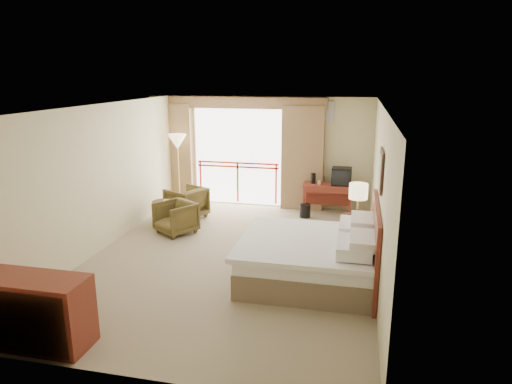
% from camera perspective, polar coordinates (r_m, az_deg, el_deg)
% --- Properties ---
extents(floor, '(7.00, 7.00, 0.00)m').
position_cam_1_polar(floor, '(8.37, -3.02, -8.12)').
color(floor, gray).
rests_on(floor, ground).
extents(ceiling, '(7.00, 7.00, 0.00)m').
position_cam_1_polar(ceiling, '(7.74, -3.29, 10.64)').
color(ceiling, white).
rests_on(ceiling, wall_back).
extents(wall_back, '(5.00, 0.00, 5.00)m').
position_cam_1_polar(wall_back, '(11.29, 1.65, 5.02)').
color(wall_back, beige).
rests_on(wall_back, ground).
extents(wall_front, '(5.00, 0.00, 5.00)m').
position_cam_1_polar(wall_front, '(4.84, -14.50, -8.81)').
color(wall_front, beige).
rests_on(wall_front, ground).
extents(wall_left, '(0.00, 7.00, 7.00)m').
position_cam_1_polar(wall_left, '(8.94, -18.77, 1.67)').
color(wall_left, beige).
rests_on(wall_left, ground).
extents(wall_right, '(0.00, 7.00, 7.00)m').
position_cam_1_polar(wall_right, '(7.68, 15.13, -0.11)').
color(wall_right, beige).
rests_on(wall_right, ground).
extents(balcony_door, '(2.40, 0.00, 2.40)m').
position_cam_1_polar(balcony_door, '(11.47, -2.31, 4.41)').
color(balcony_door, white).
rests_on(balcony_door, wall_back).
extents(balcony_railing, '(2.09, 0.03, 1.02)m').
position_cam_1_polar(balcony_railing, '(11.53, -2.31, 2.49)').
color(balcony_railing, red).
rests_on(balcony_railing, wall_back).
extents(curtain_left, '(1.00, 0.26, 2.50)m').
position_cam_1_polar(curtain_left, '(11.87, -10.22, 4.78)').
color(curtain_left, brown).
rests_on(curtain_left, wall_back).
extents(curtain_right, '(1.00, 0.26, 2.50)m').
position_cam_1_polar(curtain_right, '(11.03, 5.85, 4.19)').
color(curtain_right, brown).
rests_on(curtain_right, wall_back).
extents(valance, '(4.40, 0.22, 0.28)m').
position_cam_1_polar(valance, '(11.22, -2.51, 11.12)').
color(valance, brown).
rests_on(valance, wall_back).
extents(hvac_vent, '(0.50, 0.04, 0.50)m').
position_cam_1_polar(hvac_vent, '(10.97, 8.45, 9.85)').
color(hvac_vent, silver).
rests_on(hvac_vent, wall_back).
extents(bed, '(2.13, 2.06, 0.97)m').
position_cam_1_polar(bed, '(7.43, 6.97, -8.12)').
color(bed, brown).
rests_on(bed, floor).
extents(headboard, '(0.06, 2.10, 1.30)m').
position_cam_1_polar(headboard, '(7.31, 14.62, -6.58)').
color(headboard, maroon).
rests_on(headboard, wall_right).
extents(framed_art, '(0.04, 0.72, 0.60)m').
position_cam_1_polar(framed_art, '(6.98, 15.34, 2.65)').
color(framed_art, black).
rests_on(framed_art, wall_right).
extents(nightstand, '(0.50, 0.58, 0.66)m').
position_cam_1_polar(nightstand, '(8.73, 12.39, -5.16)').
color(nightstand, maroon).
rests_on(nightstand, floor).
extents(table_lamp, '(0.34, 0.34, 0.60)m').
position_cam_1_polar(table_lamp, '(8.54, 12.69, 0.02)').
color(table_lamp, tan).
rests_on(table_lamp, nightstand).
extents(phone, '(0.24, 0.22, 0.09)m').
position_cam_1_polar(phone, '(8.47, 12.18, -3.09)').
color(phone, black).
rests_on(phone, nightstand).
extents(desk, '(1.13, 0.55, 0.74)m').
position_cam_1_polar(desk, '(10.81, 8.98, 0.20)').
color(desk, maroon).
rests_on(desk, floor).
extents(tv, '(0.45, 0.36, 0.41)m').
position_cam_1_polar(tv, '(10.66, 10.65, 1.93)').
color(tv, black).
rests_on(tv, desk).
extents(coffee_maker, '(0.14, 0.14, 0.24)m').
position_cam_1_polar(coffee_maker, '(10.72, 7.16, 1.70)').
color(coffee_maker, black).
rests_on(coffee_maker, desk).
extents(cup, '(0.07, 0.07, 0.09)m').
position_cam_1_polar(cup, '(10.68, 7.92, 1.21)').
color(cup, white).
rests_on(cup, desk).
extents(wastebasket, '(0.28, 0.28, 0.31)m').
position_cam_1_polar(wastebasket, '(10.60, 6.15, -2.34)').
color(wastebasket, black).
rests_on(wastebasket, floor).
extents(armchair_far, '(1.04, 1.03, 0.71)m').
position_cam_1_polar(armchair_far, '(10.69, -8.61, -3.15)').
color(armchair_far, '#463918').
rests_on(armchair_far, floor).
extents(armchair_near, '(0.99, 1.00, 0.66)m').
position_cam_1_polar(armchair_near, '(9.71, -9.92, -5.05)').
color(armchair_near, '#463918').
rests_on(armchair_near, floor).
extents(side_table, '(0.48, 0.48, 0.52)m').
position_cam_1_polar(side_table, '(10.21, -11.50, -2.05)').
color(side_table, black).
rests_on(side_table, floor).
extents(book, '(0.18, 0.22, 0.02)m').
position_cam_1_polar(book, '(10.16, -11.55, -1.14)').
color(book, white).
rests_on(book, side_table).
extents(floor_lamp, '(0.46, 0.46, 1.79)m').
position_cam_1_polar(floor_lamp, '(11.39, -9.79, 5.88)').
color(floor_lamp, tan).
rests_on(floor_lamp, floor).
extents(dresser, '(1.33, 0.56, 0.89)m').
position_cam_1_polar(dresser, '(6.30, -25.88, -13.30)').
color(dresser, maroon).
rests_on(dresser, floor).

